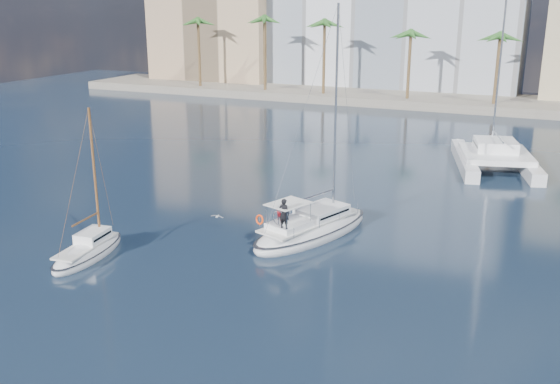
% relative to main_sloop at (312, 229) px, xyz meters
% --- Properties ---
extents(ground, '(160.00, 160.00, 0.00)m').
position_rel_main_sloop_xyz_m(ground, '(-1.26, -3.24, -0.49)').
color(ground, black).
rests_on(ground, ground).
extents(quay, '(120.00, 14.00, 1.20)m').
position_rel_main_sloop_xyz_m(quay, '(-1.26, 57.76, 0.11)').
color(quay, gray).
rests_on(quay, ground).
extents(building_modern, '(42.00, 16.00, 28.00)m').
position_rel_main_sloop_xyz_m(building_modern, '(-13.26, 69.76, 13.51)').
color(building_modern, silver).
rests_on(building_modern, ground).
extents(building_tan_left, '(22.00, 14.00, 22.00)m').
position_rel_main_sloop_xyz_m(building_tan_left, '(-43.26, 65.76, 10.51)').
color(building_tan_left, tan).
rests_on(building_tan_left, ground).
extents(palm_left, '(3.60, 3.60, 12.30)m').
position_rel_main_sloop_xyz_m(palm_left, '(-35.26, 53.76, 9.79)').
color(palm_left, brown).
rests_on(palm_left, ground).
extents(palm_centre, '(3.60, 3.60, 12.30)m').
position_rel_main_sloop_xyz_m(palm_centre, '(-1.26, 53.76, 9.79)').
color(palm_centre, brown).
rests_on(palm_centre, ground).
extents(main_sloop, '(6.40, 10.61, 15.02)m').
position_rel_main_sloop_xyz_m(main_sloop, '(0.00, 0.00, 0.00)').
color(main_sloop, silver).
rests_on(main_sloop, ground).
extents(small_sloop, '(2.68, 6.53, 9.13)m').
position_rel_main_sloop_xyz_m(small_sloop, '(-10.72, -8.50, -0.12)').
color(small_sloop, silver).
rests_on(small_sloop, ground).
extents(catamaran, '(9.32, 13.91, 18.48)m').
position_rel_main_sloop_xyz_m(catamaran, '(8.73, 23.01, 0.67)').
color(catamaran, silver).
rests_on(catamaran, ground).
extents(seagull, '(0.93, 0.40, 0.17)m').
position_rel_main_sloop_xyz_m(seagull, '(-6.24, -1.15, 0.32)').
color(seagull, silver).
rests_on(seagull, ground).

